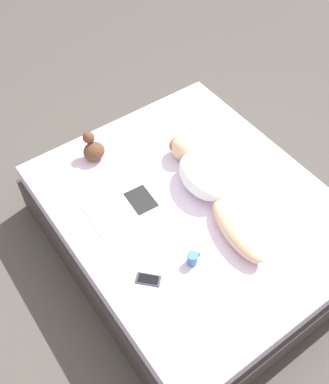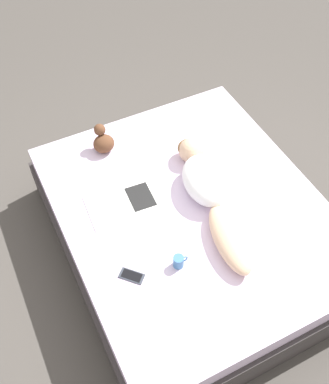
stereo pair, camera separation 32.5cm
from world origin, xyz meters
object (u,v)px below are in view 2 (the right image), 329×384
object	(u,v)px
person	(209,190)
coffee_mug	(179,261)
cell_phone	(132,276)
open_magazine	(124,202)

from	to	relation	value
person	coffee_mug	world-z (taller)	person
coffee_mug	cell_phone	size ratio (longest dim) A/B	0.61
open_magazine	cell_phone	bearing A→B (deg)	-105.05
open_magazine	cell_phone	distance (m)	0.60
coffee_mug	open_magazine	bearing A→B (deg)	100.25
person	open_magazine	size ratio (longest dim) A/B	2.27
coffee_mug	cell_phone	bearing A→B (deg)	168.61
cell_phone	open_magazine	bearing A→B (deg)	27.72
coffee_mug	cell_phone	world-z (taller)	coffee_mug
open_magazine	person	bearing A→B (deg)	-18.83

